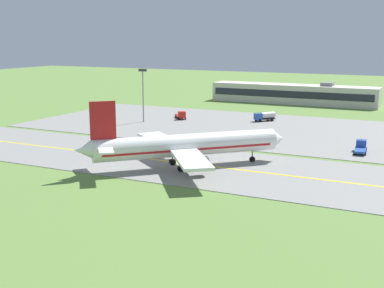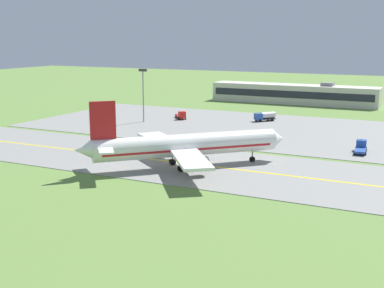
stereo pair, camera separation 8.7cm
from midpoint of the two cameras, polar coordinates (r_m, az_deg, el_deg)
The scene contains 11 objects.
ground_plane at distance 98.36m, azimuth -1.54°, elevation -2.08°, with size 500.00×500.00×0.00m, color olive.
taxiway_strip at distance 98.35m, azimuth -1.54°, elevation -2.05°, with size 240.00×28.00×0.10m, color gray.
apron_pad at distance 133.09m, azimuth 10.86°, elevation 1.37°, with size 140.00×52.00×0.10m, color gray.
taxiway_centreline at distance 98.33m, azimuth -1.54°, elevation -2.02°, with size 220.00×0.60×0.01m, color yellow.
airplane_lead at distance 93.82m, azimuth -0.80°, elevation -0.16°, with size 31.12×31.34×12.70m.
service_truck_baggage at distance 150.11m, azimuth -1.17°, elevation 3.16°, with size 5.58×6.29×2.59m.
service_truck_fuel at distance 140.27m, azimuth -9.35°, elevation 2.56°, with size 5.55×5.82×2.65m.
service_truck_catering at distance 147.52m, azimuth 7.98°, elevation 3.04°, with size 5.47×5.89×2.65m.
service_truck_pushback at distance 112.42m, azimuth 17.98°, elevation -0.29°, with size 2.88×6.58×2.59m.
terminal_building at distance 189.12m, azimuth 11.07°, elevation 5.38°, with size 58.67×9.41×7.88m.
apron_light_mast at distance 144.69m, azimuth -5.34°, elevation 6.05°, with size 2.40×0.50×14.70m.
Camera 2 is at (45.09, -84.24, 23.35)m, focal length 48.85 mm.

